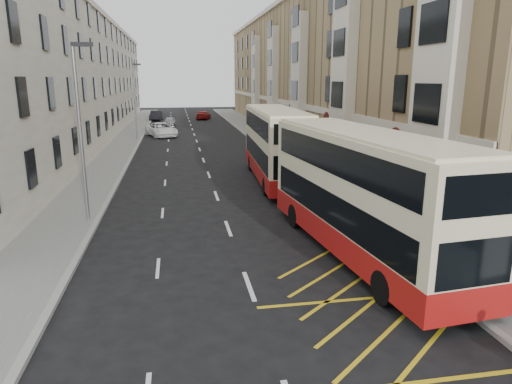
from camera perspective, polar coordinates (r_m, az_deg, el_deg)
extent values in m
plane|color=black|center=(11.86, 2.37, -19.93)|extent=(200.00, 200.00, 0.00)
cube|color=slate|center=(41.40, 4.40, 4.90)|extent=(4.00, 120.00, 0.15)
cube|color=slate|center=(40.50, -17.44, 4.09)|extent=(3.00, 120.00, 0.15)
cube|color=gray|center=(40.96, 1.68, 4.83)|extent=(0.25, 120.00, 0.15)
cube|color=gray|center=(40.32, -15.32, 4.19)|extent=(0.25, 120.00, 0.15)
cube|color=#A0865C|center=(57.72, 7.60, 14.79)|extent=(10.00, 79.00, 15.00)
cube|color=silver|center=(56.48, 2.51, 11.36)|extent=(0.18, 79.00, 0.50)
cube|color=silver|center=(57.02, 2.57, 22.47)|extent=(0.40, 79.00, 0.50)
cube|color=silver|center=(22.90, 21.90, 15.26)|extent=(0.80, 3.20, 10.00)
cube|color=silver|center=(33.74, 10.93, 15.28)|extent=(0.80, 3.20, 10.00)
cube|color=silver|center=(45.18, 5.39, 15.09)|extent=(0.80, 3.20, 10.00)
cube|color=silver|center=(56.85, 2.12, 14.91)|extent=(0.80, 3.20, 10.00)
cube|color=silver|center=(68.63, -0.04, 14.77)|extent=(0.80, 3.20, 10.00)
cube|color=#4F0E0E|center=(26.98, 16.93, 2.91)|extent=(0.20, 1.60, 3.00)
cube|color=#4F0E0E|center=(37.92, 8.81, 6.41)|extent=(0.20, 1.60, 3.00)
cube|color=#4F0E0E|center=(49.36, 4.35, 8.27)|extent=(0.20, 1.60, 3.00)
cube|color=#4F0E0E|center=(61.02, 1.55, 9.41)|extent=(0.20, 1.60, 3.00)
cube|color=#4F0E0E|center=(72.78, -0.35, 10.16)|extent=(0.20, 1.60, 3.00)
cube|color=silver|center=(56.26, -22.17, 12.91)|extent=(9.00, 79.00, 13.00)
cube|color=silver|center=(55.89, -17.99, 19.95)|extent=(0.30, 79.00, 0.50)
cube|color=black|center=(15.92, 28.65, -6.74)|extent=(0.08, 0.08, 2.60)
cylinder|color=red|center=(15.90, 23.22, -9.25)|extent=(0.06, 0.06, 1.00)
cylinder|color=red|center=(18.49, 17.79, -5.52)|extent=(0.06, 0.06, 1.00)
cylinder|color=red|center=(21.27, 13.79, -2.70)|extent=(0.06, 0.06, 1.00)
cube|color=red|center=(18.34, 17.91, -4.10)|extent=(0.05, 6.50, 0.06)
cube|color=red|center=(18.48, 17.81, -5.37)|extent=(0.05, 6.50, 0.06)
cylinder|color=gray|center=(22.15, -21.08, 6.69)|extent=(0.16, 0.16, 8.00)
cube|color=black|center=(21.99, -20.94, 16.87)|extent=(0.90, 0.18, 0.18)
cylinder|color=gray|center=(51.84, -14.90, 10.84)|extent=(0.16, 0.16, 8.00)
cube|color=black|center=(51.76, -14.72, 15.18)|extent=(0.90, 0.18, 0.18)
cube|color=#FAEEBF|center=(17.48, 13.16, 0.07)|extent=(3.86, 12.11, 4.28)
cube|color=#B01513|center=(17.94, 12.87, -5.06)|extent=(3.90, 12.15, 0.97)
cube|color=black|center=(17.61, 13.07, -1.56)|extent=(3.81, 11.17, 1.19)
cube|color=black|center=(17.22, 13.41, 4.35)|extent=(3.81, 11.17, 1.08)
cube|color=#FAEEBF|center=(17.10, 13.57, 7.17)|extent=(3.71, 11.63, 0.13)
cube|color=black|center=(22.82, 6.01, 2.41)|extent=(2.30, 0.31, 1.41)
cube|color=black|center=(22.48, 6.16, 7.96)|extent=(1.89, 0.27, 0.49)
cube|color=black|center=(12.99, 25.68, -8.02)|extent=(2.30, 0.31, 1.30)
cylinder|color=black|center=(20.85, 4.91, -2.98)|extent=(0.41, 1.11, 1.08)
cylinder|color=black|center=(21.80, 10.95, -2.43)|extent=(0.41, 1.11, 1.08)
cylinder|color=black|center=(14.44, 15.69, -11.45)|extent=(0.41, 1.11, 1.08)
cylinder|color=black|center=(15.78, 23.44, -9.88)|extent=(0.41, 1.11, 1.08)
cube|color=#FAEEBF|center=(29.84, 2.51, 6.07)|extent=(3.24, 11.91, 4.24)
cube|color=#B01513|center=(30.11, 2.48, 2.98)|extent=(3.27, 11.95, 0.97)
cube|color=black|center=(29.92, 2.50, 5.10)|extent=(3.24, 10.97, 1.18)
cube|color=black|center=(29.69, 2.54, 8.58)|extent=(3.24, 10.97, 1.07)
cube|color=#FAEEBF|center=(29.62, 2.55, 10.21)|extent=(3.11, 11.44, 0.13)
cube|color=black|center=(35.66, 0.91, 6.65)|extent=(2.28, 0.19, 1.39)
cube|color=black|center=(35.44, 0.92, 10.17)|extent=(1.88, 0.17, 0.48)
cube|color=black|center=(24.22, 4.83, 3.07)|extent=(2.28, 0.19, 1.29)
cylinder|color=black|center=(33.68, -0.64, 3.62)|extent=(0.35, 1.09, 1.07)
cylinder|color=black|center=(34.04, 3.42, 3.71)|extent=(0.35, 1.09, 1.07)
cylinder|color=black|center=(26.35, 1.24, 0.67)|extent=(0.35, 1.09, 1.07)
cylinder|color=black|center=(26.81, 6.38, 0.82)|extent=(0.35, 1.09, 1.07)
imported|color=black|center=(18.27, 18.41, -4.45)|extent=(1.07, 0.46, 1.82)
imported|color=white|center=(54.71, -11.75, 7.64)|extent=(4.25, 6.28, 1.60)
imported|color=#93959A|center=(66.02, -10.74, 8.63)|extent=(1.90, 4.07, 1.35)
imported|color=black|center=(76.10, -12.37, 9.32)|extent=(2.04, 4.86, 1.56)
imported|color=#A41613|center=(76.92, -6.60, 9.52)|extent=(2.88, 4.99, 1.36)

